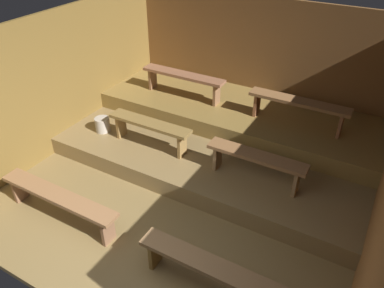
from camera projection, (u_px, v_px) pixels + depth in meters
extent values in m
cube|color=olive|center=(199.00, 178.00, 6.09)|extent=(5.85, 5.47, 0.08)
cube|color=brown|center=(259.00, 60.00, 7.13)|extent=(5.85, 0.06, 2.33)
cube|color=brown|center=(69.00, 78.00, 6.47)|extent=(0.06, 5.47, 2.33)
cube|color=olive|center=(221.00, 144.00, 6.59)|extent=(5.05, 3.01, 0.29)
cube|color=olive|center=(238.00, 113.00, 6.91)|extent=(5.05, 1.67, 0.29)
cube|color=#90643F|center=(58.00, 196.00, 5.05)|extent=(1.90, 0.27, 0.05)
cube|color=brown|center=(20.00, 189.00, 5.51)|extent=(0.05, 0.21, 0.40)
cube|color=brown|center=(108.00, 230.00, 4.83)|extent=(0.05, 0.21, 0.40)
cube|color=olive|center=(218.00, 269.00, 4.06)|extent=(1.90, 0.27, 0.05)
cube|color=olive|center=(155.00, 253.00, 4.53)|extent=(0.05, 0.21, 0.40)
cube|color=olive|center=(149.00, 123.00, 6.05)|extent=(1.45, 0.27, 0.05)
cube|color=olive|center=(121.00, 126.00, 6.43)|extent=(0.05, 0.21, 0.40)
cube|color=olive|center=(182.00, 145.00, 5.93)|extent=(0.05, 0.21, 0.40)
cube|color=brown|center=(257.00, 156.00, 5.30)|extent=(1.45, 0.27, 0.05)
cube|color=olive|center=(217.00, 157.00, 5.68)|extent=(0.05, 0.21, 0.40)
cube|color=olive|center=(296.00, 182.00, 5.18)|extent=(0.05, 0.21, 0.40)
cube|color=#915E41|center=(183.00, 75.00, 6.94)|extent=(1.63, 0.27, 0.05)
cube|color=brown|center=(153.00, 79.00, 7.35)|extent=(0.05, 0.21, 0.40)
cube|color=brown|center=(217.00, 94.00, 6.78)|extent=(0.05, 0.21, 0.40)
cube|color=olive|center=(299.00, 102.00, 6.05)|extent=(1.63, 0.27, 0.05)
cube|color=#965B38|center=(257.00, 104.00, 6.46)|extent=(0.05, 0.21, 0.40)
cube|color=#965B38|center=(341.00, 125.00, 5.89)|extent=(0.05, 0.21, 0.40)
cylinder|color=#B2A899|center=(102.00, 125.00, 6.61)|extent=(0.26, 0.26, 0.25)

